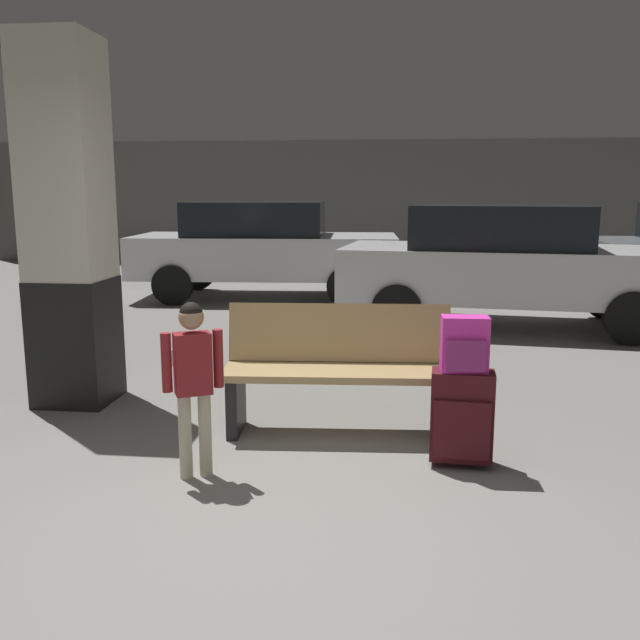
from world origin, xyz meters
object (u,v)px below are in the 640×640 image
suitcase (462,416)px  child (193,371)px  bench (338,370)px  parked_car_far (263,247)px  structural_pillar (69,227)px  backpack_bright (465,345)px  parked_car_near (506,262)px

suitcase → child: bearing=-167.6°
bench → parked_car_far: size_ratio=0.39×
bench → suitcase: bench is taller
structural_pillar → bench: 2.40m
bench → child: child is taller
structural_pillar → backpack_bright: structural_pillar is taller
structural_pillar → parked_car_far: (0.44, 5.63, -0.61)m
suitcase → backpack_bright: 0.45m
structural_pillar → bench: size_ratio=1.74×
structural_pillar → suitcase: structural_pillar is taller
parked_car_near → backpack_bright: bearing=-101.3°
suitcase → parked_car_near: size_ratio=0.14×
suitcase → backpack_bright: size_ratio=1.78×
backpack_bright → parked_car_near: parked_car_near is taller
backpack_bright → child: child is taller
bench → backpack_bright: bearing=-35.2°
bench → parked_car_far: (-1.71, 6.09, 0.36)m
backpack_bright → parked_car_near: 4.75m
suitcase → parked_car_far: parked_car_far is taller
structural_pillar → bench: structural_pillar is taller
parked_car_far → suitcase: bearing=-69.2°
structural_pillar → backpack_bright: 3.21m
structural_pillar → parked_car_near: size_ratio=0.67×
suitcase → bench: bearing=144.8°
bench → child: bearing=-130.0°
bench → parked_car_near: bearing=66.8°
backpack_bright → parked_car_near: bearing=78.7°
bench → child: size_ratio=1.54×
child → parked_car_far: 7.07m
bench → parked_car_near: 4.46m
parked_car_far → parked_car_near: 4.00m
structural_pillar → parked_car_near: bearing=42.9°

